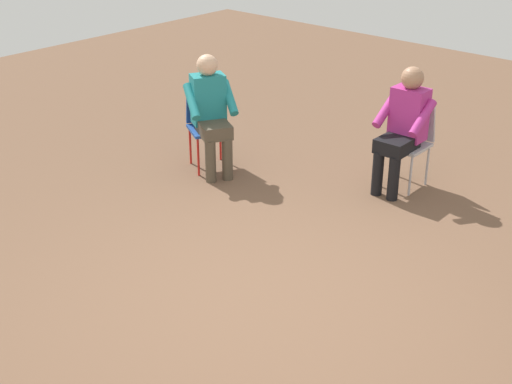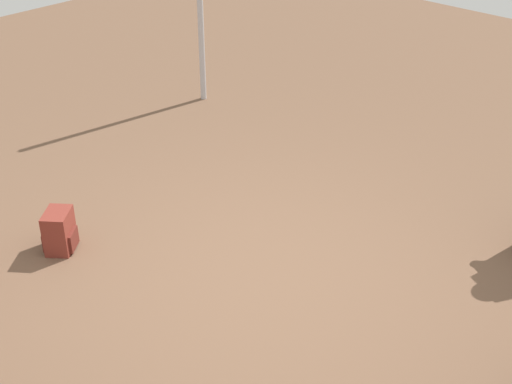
% 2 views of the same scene
% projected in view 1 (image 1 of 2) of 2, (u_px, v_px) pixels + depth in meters
% --- Properties ---
extents(ground_plane, '(15.97, 15.97, 0.00)m').
position_uv_depth(ground_plane, '(260.00, 301.00, 5.40)').
color(ground_plane, brown).
extents(chair_southeast, '(0.57, 0.55, 0.85)m').
position_uv_depth(chair_southeast, '(207.00, 122.00, 7.56)').
color(chair_southeast, '#1E4799').
rests_on(chair_southeast, ground).
extents(chair_south, '(0.41, 0.44, 0.85)m').
position_uv_depth(chair_south, '(410.00, 138.00, 7.13)').
color(chair_south, '#B7B7BC').
rests_on(chair_south, ground).
extents(person_in_magenta, '(0.50, 0.53, 1.24)m').
position_uv_depth(person_in_magenta, '(403.00, 124.00, 6.93)').
color(person_in_magenta, black).
rests_on(person_in_magenta, ground).
extents(person_in_teal, '(0.63, 0.62, 1.24)m').
position_uv_depth(person_in_teal, '(211.00, 109.00, 7.33)').
color(person_in_teal, '#4C4233').
rests_on(person_in_teal, ground).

